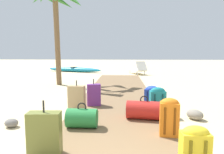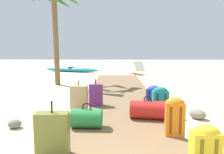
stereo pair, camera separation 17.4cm
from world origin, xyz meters
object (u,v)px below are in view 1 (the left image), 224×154
(backpack_teal, at_px, (158,100))
(backpack_blue, at_px, (152,95))
(backpack_orange, at_px, (169,116))
(duffel_bag_green, at_px, (82,118))
(duffel_bag_red, at_px, (144,110))
(backpack_yellow, at_px, (195,150))
(palm_tree_far_left, at_px, (59,2))
(suitcase_tan, at_px, (77,98))
(suitcase_olive, at_px, (45,133))
(lounge_chair, at_px, (138,69))
(suitcase_purple, at_px, (94,95))
(kayak, at_px, (74,69))

(backpack_teal, relative_size, backpack_blue, 1.15)
(backpack_teal, distance_m, backpack_orange, 1.28)
(duffel_bag_green, height_order, duffel_bag_red, duffel_bag_red)
(backpack_yellow, relative_size, backpack_orange, 0.93)
(duffel_bag_red, distance_m, palm_tree_far_left, 6.42)
(backpack_teal, distance_m, duffel_bag_red, 0.57)
(suitcase_tan, bearing_deg, backpack_blue, 14.86)
(backpack_yellow, distance_m, suitcase_olive, 1.83)
(backpack_yellow, relative_size, lounge_chair, 0.35)
(suitcase_tan, bearing_deg, suitcase_purple, 49.44)
(backpack_blue, height_order, suitcase_tan, suitcase_tan)
(suitcase_olive, xyz_separation_m, backpack_orange, (1.76, 0.73, 0.04))
(palm_tree_far_left, height_order, lounge_chair, palm_tree_far_left)
(suitcase_purple, bearing_deg, backpack_blue, 2.91)
(suitcase_olive, bearing_deg, duffel_bag_red, 47.40)
(palm_tree_far_left, bearing_deg, suitcase_olive, -75.92)
(suitcase_tan, relative_size, lounge_chair, 0.42)
(suitcase_olive, relative_size, kayak, 0.18)
(backpack_orange, height_order, lounge_chair, lounge_chair)
(backpack_blue, bearing_deg, suitcase_olive, -123.05)
(duffel_bag_red, relative_size, backpack_orange, 1.19)
(backpack_blue, xyz_separation_m, duffel_bag_green, (-1.45, -1.65, -0.09))
(duffel_bag_red, relative_size, suitcase_purple, 1.10)
(backpack_blue, distance_m, duffel_bag_red, 1.16)
(suitcase_purple, bearing_deg, duffel_bag_red, -42.48)
(backpack_yellow, height_order, lounge_chair, lounge_chair)
(backpack_yellow, xyz_separation_m, palm_tree_far_left, (-3.36, 6.71, 3.02))
(backpack_teal, relative_size, duffel_bag_red, 0.78)
(backpack_teal, bearing_deg, suitcase_tan, 173.75)
(palm_tree_far_left, bearing_deg, suitcase_tan, -69.42)
(duffel_bag_red, xyz_separation_m, lounge_chair, (0.54, 9.14, 0.07))
(suitcase_tan, relative_size, duffel_bag_green, 1.25)
(suitcase_tan, xyz_separation_m, palm_tree_far_left, (-1.53, 4.08, 3.03))
(lounge_chair, bearing_deg, duffel_bag_green, -99.83)
(backpack_teal, relative_size, lounge_chair, 0.35)
(suitcase_tan, xyz_separation_m, suitcase_olive, (0.05, -2.21, 0.00))
(suitcase_tan, xyz_separation_m, lounge_chair, (2.02, 8.50, -0.03))
(backpack_yellow, relative_size, suitcase_olive, 0.78)
(duffel_bag_red, height_order, lounge_chair, lounge_chair)
(backpack_teal, distance_m, suitcase_tan, 1.83)
(duffel_bag_green, bearing_deg, backpack_yellow, -44.32)
(backpack_yellow, height_order, suitcase_purple, suitcase_purple)
(backpack_teal, height_order, backpack_orange, backpack_orange)
(backpack_teal, distance_m, kayak, 10.88)
(backpack_yellow, distance_m, suitcase_purple, 3.37)
(suitcase_tan, height_order, lounge_chair, lounge_chair)
(backpack_blue, height_order, suitcase_olive, suitcase_olive)
(suitcase_olive, xyz_separation_m, suitcase_purple, (0.30, 2.61, -0.02))
(palm_tree_far_left, xyz_separation_m, lounge_chair, (3.55, 4.42, -3.06))
(backpack_yellow, height_order, backpack_orange, backpack_orange)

